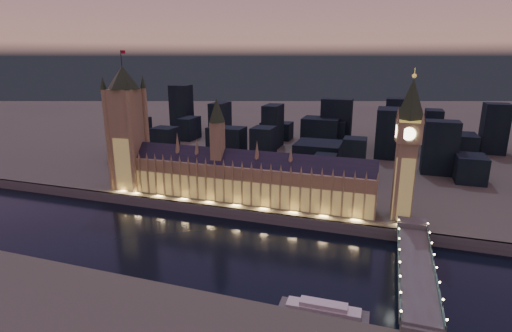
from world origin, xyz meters
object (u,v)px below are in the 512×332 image
(elizabeth_tower, at_px, (408,138))
(river_boat, at_px, (323,308))
(westminster_bridge, at_px, (415,268))
(victoria_tower, at_px, (127,122))
(palace_of_westminster, at_px, (241,177))

(elizabeth_tower, xyz_separation_m, river_boat, (-34.68, -110.55, -62.65))
(elizabeth_tower, relative_size, westminster_bridge, 0.90)
(victoria_tower, relative_size, river_boat, 2.67)
(victoria_tower, xyz_separation_m, river_boat, (183.32, -110.55, -62.27))
(victoria_tower, distance_m, westminster_bridge, 241.54)
(elizabeth_tower, height_order, river_boat, elizabeth_tower)
(palace_of_westminster, xyz_separation_m, river_boat, (82.82, -110.37, -24.81))
(palace_of_westminster, bearing_deg, victoria_tower, 179.90)
(westminster_bridge, distance_m, river_boat, 61.77)
(palace_of_westminster, bearing_deg, elizabeth_tower, 0.09)
(river_boat, bearing_deg, elizabeth_tower, 72.58)
(river_boat, bearing_deg, victoria_tower, 148.91)
(victoria_tower, xyz_separation_m, elizabeth_tower, (218.00, 0.00, 0.38))
(elizabeth_tower, height_order, westminster_bridge, elizabeth_tower)
(elizabeth_tower, bearing_deg, westminster_bridge, -83.69)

